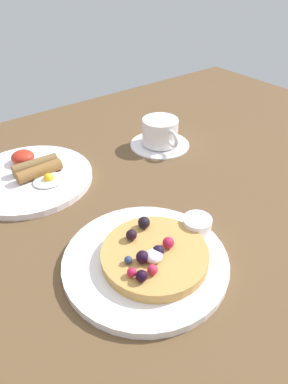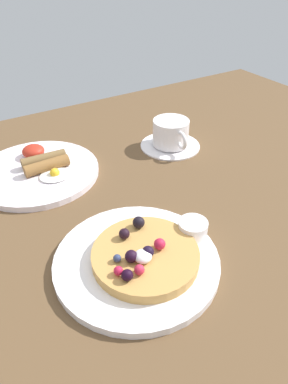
{
  "view_description": "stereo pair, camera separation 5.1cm",
  "coord_description": "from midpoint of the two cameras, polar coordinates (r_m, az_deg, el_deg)",
  "views": [
    {
      "loc": [
        -29.8,
        -37.39,
        40.75
      ],
      "look_at": [
        1.06,
        2.9,
        4.0
      ],
      "focal_mm": 32.95,
      "sensor_mm": 36.0,
      "label": 1
    },
    {
      "loc": [
        -25.58,
        -40.3,
        40.75
      ],
      "look_at": [
        1.06,
        2.9,
        4.0
      ],
      "focal_mm": 32.95,
      "sensor_mm": 36.0,
      "label": 2
    }
  ],
  "objects": [
    {
      "name": "ground_plane",
      "position": [
        0.64,
        2.87,
        -5.68
      ],
      "size": [
        155.31,
        113.15,
        3.0
      ],
      "primitive_type": "cube",
      "color": "brown"
    },
    {
      "name": "pancake_plate",
      "position": [
        0.55,
        1.52,
        -11.2
      ],
      "size": [
        25.28,
        25.28,
        1.32
      ],
      "primitive_type": "cylinder",
      "color": "white",
      "rests_on": "ground_plane"
    },
    {
      "name": "pancake_with_berries",
      "position": [
        0.53,
        2.91,
        -10.29
      ],
      "size": [
        16.16,
        16.16,
        3.68
      ],
      "color": "tan",
      "rests_on": "pancake_plate"
    },
    {
      "name": "syrup_ramekin",
      "position": [
        0.58,
        10.44,
        -5.84
      ],
      "size": [
        4.79,
        4.79,
        2.56
      ],
      "color": "white",
      "rests_on": "pancake_plate"
    },
    {
      "name": "breakfast_plate",
      "position": [
        0.77,
        -15.07,
        3.08
      ],
      "size": [
        25.7,
        25.7,
        1.3
      ],
      "primitive_type": "cylinder",
      "color": "white",
      "rests_on": "ground_plane"
    },
    {
      "name": "fried_breakfast",
      "position": [
        0.77,
        -14.23,
        4.91
      ],
      "size": [
        9.7,
        15.33,
        2.84
      ],
      "color": "brown",
      "rests_on": "breakfast_plate"
    },
    {
      "name": "coffee_saucer",
      "position": [
        0.86,
        5.98,
        7.54
      ],
      "size": [
        14.2,
        14.2,
        0.72
      ],
      "primitive_type": "cylinder",
      "color": "white",
      "rests_on": "ground_plane"
    },
    {
      "name": "coffee_cup",
      "position": [
        0.84,
        6.18,
        9.57
      ],
      "size": [
        8.45,
        11.51,
        5.97
      ],
      "color": "white",
      "rests_on": "coffee_saucer"
    }
  ]
}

